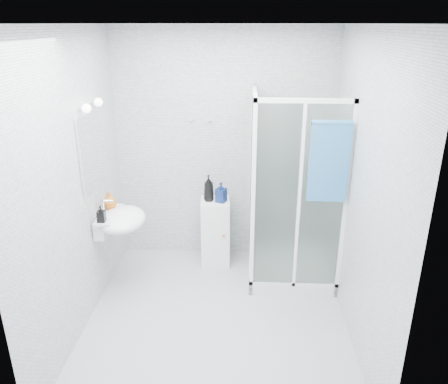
# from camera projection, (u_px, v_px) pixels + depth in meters

# --- Properties ---
(room) EXTENTS (2.40, 2.60, 2.60)m
(room) POSITION_uv_depth(u_px,v_px,m) (216.00, 190.00, 3.64)
(room) COLOR silver
(room) RESTS_ON ground
(shower_enclosure) EXTENTS (0.90, 0.95, 2.00)m
(shower_enclosure) POSITION_uv_depth(u_px,v_px,m) (284.00, 241.00, 4.63)
(shower_enclosure) COLOR white
(shower_enclosure) RESTS_ON ground
(wall_basin) EXTENTS (0.46, 0.56, 0.35)m
(wall_basin) POSITION_uv_depth(u_px,v_px,m) (119.00, 220.00, 4.29)
(wall_basin) COLOR white
(wall_basin) RESTS_ON ground
(mirror) EXTENTS (0.02, 0.60, 0.70)m
(mirror) POSITION_uv_depth(u_px,v_px,m) (92.00, 151.00, 4.04)
(mirror) COLOR white
(mirror) RESTS_ON room
(vanity_lights) EXTENTS (0.10, 0.40, 0.08)m
(vanity_lights) POSITION_uv_depth(u_px,v_px,m) (92.00, 105.00, 3.89)
(vanity_lights) COLOR silver
(vanity_lights) RESTS_ON room
(wall_hooks) EXTENTS (0.23, 0.06, 0.03)m
(wall_hooks) POSITION_uv_depth(u_px,v_px,m) (201.00, 121.00, 4.71)
(wall_hooks) COLOR silver
(wall_hooks) RESTS_ON room
(storage_cabinet) EXTENTS (0.34, 0.36, 0.77)m
(storage_cabinet) POSITION_uv_depth(u_px,v_px,m) (215.00, 232.00, 4.96)
(storage_cabinet) COLOR white
(storage_cabinet) RESTS_ON ground
(hand_towel) EXTENTS (0.35, 0.05, 0.75)m
(hand_towel) POSITION_uv_depth(u_px,v_px,m) (329.00, 160.00, 3.87)
(hand_towel) COLOR #2A69A1
(hand_towel) RESTS_ON shower_enclosure
(shampoo_bottle_a) EXTENTS (0.12, 0.12, 0.29)m
(shampoo_bottle_a) POSITION_uv_depth(u_px,v_px,m) (209.00, 188.00, 4.77)
(shampoo_bottle_a) COLOR black
(shampoo_bottle_a) RESTS_ON storage_cabinet
(shampoo_bottle_b) EXTENTS (0.13, 0.14, 0.23)m
(shampoo_bottle_b) POSITION_uv_depth(u_px,v_px,m) (221.00, 192.00, 4.75)
(shampoo_bottle_b) COLOR #0D1F4F
(shampoo_bottle_b) RESTS_ON storage_cabinet
(soap_dispenser_orange) EXTENTS (0.16, 0.16, 0.18)m
(soap_dispenser_orange) POSITION_uv_depth(u_px,v_px,m) (109.00, 200.00, 4.34)
(soap_dispenser_orange) COLOR #B15914
(soap_dispenser_orange) RESTS_ON wall_basin
(soap_dispenser_black) EXTENTS (0.07, 0.08, 0.16)m
(soap_dispenser_black) POSITION_uv_depth(u_px,v_px,m) (101.00, 214.00, 4.07)
(soap_dispenser_black) COLOR black
(soap_dispenser_black) RESTS_ON wall_basin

